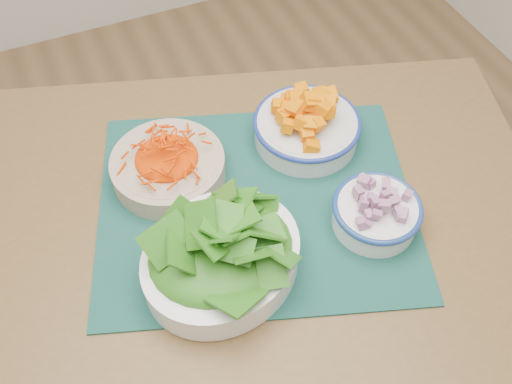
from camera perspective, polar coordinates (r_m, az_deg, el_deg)
table at (r=1.11m, az=-1.69°, el=-5.39°), size 1.30×1.05×0.75m
placemat at (r=1.03m, az=0.00°, el=-1.09°), size 0.68×0.61×0.00m
carrot_bowl at (r=1.05m, az=-8.83°, el=2.83°), size 0.24×0.24×0.08m
squash_bowl at (r=1.10m, az=5.12°, el=6.90°), size 0.22×0.22×0.09m
lettuce_bowl at (r=0.90m, az=-3.54°, el=-5.78°), size 0.33×0.31×0.13m
onion_bowl at (r=0.99m, az=11.99°, el=-1.79°), size 0.18×0.18×0.08m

